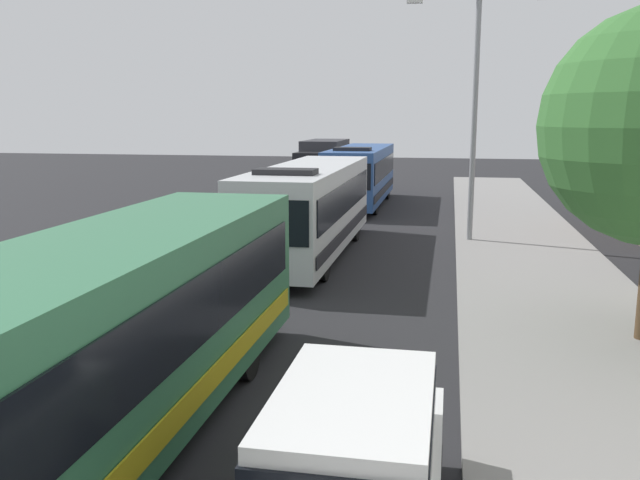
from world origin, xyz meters
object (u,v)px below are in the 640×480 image
at_px(bus_second_in_line, 310,206).
at_px(streetlamp_mid, 475,94).
at_px(box_truck_oncoming, 323,164).
at_px(white_suv, 351,473).
at_px(bus_lead, 89,348).
at_px(bus_middle, 361,174).

bearing_deg(bus_second_in_line, streetlamp_mid, 31.38).
bearing_deg(box_truck_oncoming, white_suv, -78.78).
height_order(bus_lead, streetlamp_mid, streetlamp_mid).
relative_size(white_suv, streetlamp_mid, 0.54).
distance_m(bus_second_in_line, streetlamp_mid, 7.36).
height_order(bus_lead, bus_middle, same).
bearing_deg(bus_lead, box_truck_oncoming, 95.55).
xyz_separation_m(white_suv, streetlamp_mid, (1.70, 18.75, 4.43)).
distance_m(bus_lead, streetlamp_mid, 18.64).
distance_m(bus_middle, box_truck_oncoming, 7.51).
height_order(bus_middle, streetlamp_mid, streetlamp_mid).
bearing_deg(streetlamp_mid, bus_lead, -107.20).
bearing_deg(white_suv, box_truck_oncoming, 101.22).
bearing_deg(bus_second_in_line, bus_lead, -90.00).
height_order(bus_second_in_line, streetlamp_mid, streetlamp_mid).
height_order(bus_lead, box_truck_oncoming, bus_lead).
height_order(bus_middle, white_suv, bus_middle).
distance_m(bus_middle, streetlamp_mid, 11.80).
bearing_deg(bus_lead, streetlamp_mid, 72.80).
relative_size(white_suv, box_truck_oncoming, 0.68).
bearing_deg(bus_second_in_line, box_truck_oncoming, 99.46).
bearing_deg(white_suv, streetlamp_mid, 84.82).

